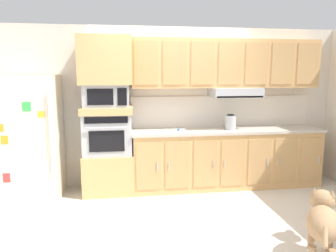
{
  "coord_description": "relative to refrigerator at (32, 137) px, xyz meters",
  "views": [
    {
      "loc": [
        -0.74,
        -3.94,
        1.76
      ],
      "look_at": [
        -0.18,
        0.03,
        1.11
      ],
      "focal_mm": 33.73,
      "sensor_mm": 36.0,
      "label": 1
    }
  ],
  "objects": [
    {
      "name": "backsplash_panel",
      "position": [
        2.9,
        0.36,
        0.29
      ],
      "size": [
        2.99,
        0.02,
        0.5
      ],
      "primitive_type": "cube",
      "color": "silver",
      "rests_on": "countertop_slab"
    },
    {
      "name": "appliance_upper_cabinet",
      "position": [
        1.06,
        0.07,
        1.08
      ],
      "size": [
        0.74,
        0.62,
        0.68
      ],
      "primitive_type": "cube",
      "color": "tan",
      "rests_on": "microwave"
    },
    {
      "name": "built_in_oven",
      "position": [
        1.06,
        0.07,
        0.02
      ],
      "size": [
        0.7,
        0.62,
        0.6
      ],
      "color": "#A8AAAF",
      "rests_on": "oven_base_cabinet"
    },
    {
      "name": "upper_cabinet_with_hood",
      "position": [
        2.91,
        0.19,
        1.02
      ],
      "size": [
        2.95,
        0.48,
        0.88
      ],
      "color": "tan",
      "rests_on": "backsplash_panel"
    },
    {
      "name": "dog",
      "position": [
        3.19,
        -2.0,
        -0.5
      ],
      "size": [
        0.6,
        0.87,
        0.6
      ],
      "rotation": [
        0.0,
        0.0,
        1.02
      ],
      "color": "#997551",
      "rests_on": "ground"
    },
    {
      "name": "electric_kettle",
      "position": [
        2.93,
        0.02,
        0.15
      ],
      "size": [
        0.17,
        0.17,
        0.24
      ],
      "color": "#A8AAAF",
      "rests_on": "countertop_slab"
    },
    {
      "name": "appliance_mid_shelf",
      "position": [
        1.06,
        0.07,
        0.37
      ],
      "size": [
        0.74,
        0.62,
        0.1
      ],
      "primitive_type": "cube",
      "color": "tan",
      "rests_on": "built_in_oven"
    },
    {
      "name": "screwdriver",
      "position": [
        2.13,
        0.06,
        0.05
      ],
      "size": [
        0.15,
        0.14,
        0.03
      ],
      "color": "blue",
      "rests_on": "countertop_slab"
    },
    {
      "name": "back_kitchen_wall",
      "position": [
        2.04,
        0.43,
        0.37
      ],
      "size": [
        6.2,
        0.12,
        2.5
      ],
      "primitive_type": "cube",
      "color": "beige",
      "rests_on": "ground"
    },
    {
      "name": "refrigerator",
      "position": [
        0.0,
        0.0,
        0.0
      ],
      "size": [
        0.76,
        0.73,
        1.76
      ],
      "color": "silver",
      "rests_on": "ground"
    },
    {
      "name": "oven_base_cabinet",
      "position": [
        1.06,
        0.07,
        -0.58
      ],
      "size": [
        0.74,
        0.62,
        0.6
      ],
      "primitive_type": "cube",
      "color": "tan",
      "rests_on": "ground"
    },
    {
      "name": "countertop_slab",
      "position": [
        2.9,
        0.07,
        0.02
      ],
      "size": [
        2.99,
        0.64,
        0.04
      ],
      "primitive_type": "cube",
      "color": "#BCB2A3",
      "rests_on": "lower_cabinet_run"
    },
    {
      "name": "ground_plane",
      "position": [
        2.04,
        -0.68,
        -0.88
      ],
      "size": [
        9.6,
        9.6,
        0.0
      ],
      "primitive_type": "plane",
      "color": "beige"
    },
    {
      "name": "lower_cabinet_run",
      "position": [
        2.9,
        0.07,
        -0.44
      ],
      "size": [
        2.95,
        0.63,
        0.88
      ],
      "color": "tan",
      "rests_on": "ground"
    },
    {
      "name": "microwave",
      "position": [
        1.06,
        0.07,
        0.58
      ],
      "size": [
        0.64,
        0.54,
        0.32
      ],
      "color": "#A8AAAF",
      "rests_on": "appliance_mid_shelf"
    }
  ]
}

